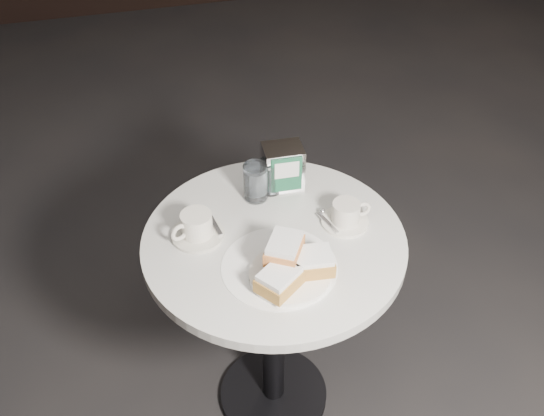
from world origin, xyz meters
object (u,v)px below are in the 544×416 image
Objects in this scene: coffee_cup_right at (346,215)px; water_glass_right at (270,177)px; water_glass_left at (255,183)px; coffee_cup_left at (196,227)px; beignet_plate at (291,267)px; napkin_dispenser at (283,167)px; cafe_table at (274,288)px.

water_glass_right is (-0.16, 0.19, 0.02)m from coffee_cup_right.
coffee_cup_right is 0.27m from water_glass_left.
beignet_plate is at bearing -70.76° from coffee_cup_left.
water_glass_left reaches higher than water_glass_right.
water_glass_left is at bearing 7.60° from coffee_cup_left.
water_glass_right is at bearing -156.26° from napkin_dispenser.
coffee_cup_left is at bearing 163.19° from cafe_table.
beignet_plate is at bearing -99.79° from napkin_dispenser.
water_glass_left is (-0.01, 0.32, 0.02)m from beignet_plate.
beignet_plate is at bearing -96.79° from water_glass_right.
cafe_table is 0.35m from napkin_dispenser.
water_glass_left is 0.05m from water_glass_right.
cafe_table is at bearing -102.47° from water_glass_right.
coffee_cup_right is at bearing 37.87° from beignet_plate.
water_glass_right is 0.78× the size of napkin_dispenser.
water_glass_left is 0.10m from napkin_dispenser.
water_glass_left reaches higher than coffee_cup_right.
beignet_plate is 1.85× the size of coffee_cup_right.
napkin_dispenser is at bearing 119.84° from coffee_cup_right.
beignet_plate reaches higher than coffee_cup_right.
beignet_plate is 0.35m from water_glass_right.
beignet_plate is 0.37m from napkin_dispenser.
napkin_dispenser is at bearing 77.14° from beignet_plate.
coffee_cup_right is 1.35× the size of water_glass_right.
coffee_cup_right is (0.40, -0.05, -0.00)m from coffee_cup_left.
water_glass_right is at bearing 83.21° from beignet_plate.
coffee_cup_right is 1.06× the size of napkin_dispenser.
coffee_cup_right is at bearing -39.18° from water_glass_left.
cafe_table is 0.32m from water_glass_right.
napkin_dispenser reaches higher than cafe_table.
coffee_cup_left is 0.22m from water_glass_left.
coffee_cup_right reaches higher than cafe_table.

